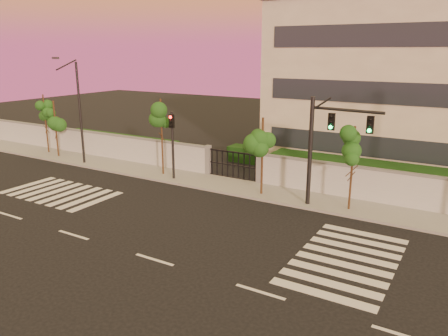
# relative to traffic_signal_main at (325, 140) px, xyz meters

# --- Properties ---
(ground) EXTENTS (120.00, 120.00, 0.00)m
(ground) POSITION_rel_traffic_signal_main_xyz_m (-4.01, -9.65, -3.92)
(ground) COLOR black
(ground) RESTS_ON ground
(sidewalk) EXTENTS (60.00, 3.00, 0.15)m
(sidewalk) POSITION_rel_traffic_signal_main_xyz_m (-4.01, 0.85, -3.85)
(sidewalk) COLOR gray
(sidewalk) RESTS_ON ground
(perimeter_wall) EXTENTS (60.00, 0.36, 2.20)m
(perimeter_wall) POSITION_rel_traffic_signal_main_xyz_m (-3.91, 2.35, -2.85)
(perimeter_wall) COLOR #B1B3B8
(perimeter_wall) RESTS_ON ground
(hedge_row) EXTENTS (41.00, 4.25, 1.80)m
(hedge_row) POSITION_rel_traffic_signal_main_xyz_m (-2.85, 5.09, -3.11)
(hedge_row) COLOR black
(hedge_row) RESTS_ON ground
(road_markings) EXTENTS (57.00, 7.62, 0.02)m
(road_markings) POSITION_rel_traffic_signal_main_xyz_m (-5.60, -5.89, -3.91)
(road_markings) COLOR silver
(road_markings) RESTS_ON ground
(street_tree_a) EXTENTS (1.41, 1.12, 5.06)m
(street_tree_a) POSITION_rel_traffic_signal_main_xyz_m (-24.45, 1.04, -0.20)
(street_tree_a) COLOR #382314
(street_tree_a) RESTS_ON ground
(street_tree_b) EXTENTS (1.57, 1.25, 4.70)m
(street_tree_b) POSITION_rel_traffic_signal_main_xyz_m (-22.56, 0.53, -0.46)
(street_tree_b) COLOR #382314
(street_tree_b) RESTS_ON ground
(street_tree_c) EXTENTS (1.46, 1.16, 5.43)m
(street_tree_c) POSITION_rel_traffic_signal_main_xyz_m (-11.73, 0.71, 0.07)
(street_tree_c) COLOR #382314
(street_tree_c) RESTS_ON ground
(street_tree_d) EXTENTS (1.64, 1.30, 4.81)m
(street_tree_d) POSITION_rel_traffic_signal_main_xyz_m (-3.81, 0.30, -0.38)
(street_tree_d) COLOR #382314
(street_tree_d) RESTS_ON ground
(street_tree_e) EXTENTS (1.45, 1.16, 4.76)m
(street_tree_e) POSITION_rel_traffic_signal_main_xyz_m (1.51, 0.35, -0.42)
(street_tree_e) COLOR #382314
(street_tree_e) RESTS_ON ground
(traffic_signal_main) EXTENTS (3.92, 0.57, 6.21)m
(traffic_signal_main) POSITION_rel_traffic_signal_main_xyz_m (0.00, 0.00, 0.00)
(traffic_signal_main) COLOR black
(traffic_signal_main) RESTS_ON ground
(traffic_signal_secondary) EXTENTS (0.37, 0.35, 4.72)m
(traffic_signal_secondary) POSITION_rel_traffic_signal_main_xyz_m (-10.43, 0.15, -0.93)
(traffic_signal_secondary) COLOR black
(traffic_signal_secondary) RESTS_ON ground
(streetlight_west) EXTENTS (0.49, 1.96, 8.15)m
(streetlight_west) POSITION_rel_traffic_signal_main_xyz_m (-19.07, -0.08, 0.48)
(streetlight_west) COLOR black
(streetlight_west) RESTS_ON ground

